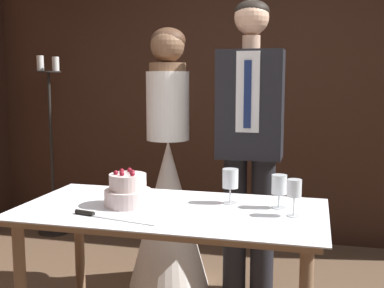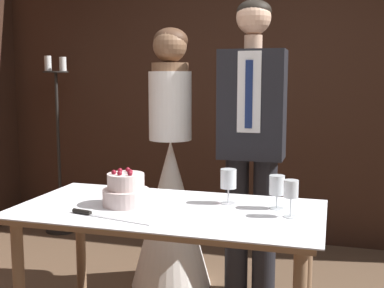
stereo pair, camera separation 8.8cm
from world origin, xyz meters
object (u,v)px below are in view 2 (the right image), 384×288
bride (171,192)px  wine_glass_far (228,181)px  wine_glass_near (291,190)px  cake_knife (96,215)px  candle_stand (59,152)px  tiered_cake (126,191)px  cake_table (168,226)px  wine_glass_middle (277,187)px  groom (252,134)px

bride → wine_glass_far: bearing=-50.9°
wine_glass_near → wine_glass_far: (-0.32, 0.16, -0.01)m
wine_glass_far → bride: bride is taller
cake_knife → candle_stand: candle_stand is taller
bride → tiered_cake: bearing=-86.6°
cake_table → tiered_cake: tiered_cake is taller
wine_glass_near → wine_glass_middle: 0.15m
wine_glass_middle → groom: bearing=109.2°
tiered_cake → wine_glass_far: (0.48, 0.17, 0.05)m
cake_knife → wine_glass_far: wine_glass_far is taller
bride → candle_stand: (-1.35, 0.81, 0.10)m
cake_knife → wine_glass_far: 0.67m
candle_stand → wine_glass_far: bearing=-37.9°
wine_glass_far → bride: 0.88m
wine_glass_middle → candle_stand: candle_stand is taller
cake_table → bride: 0.87m
cake_knife → groom: bearing=73.7°
wine_glass_middle → groom: size_ratio=0.09×
wine_glass_middle → candle_stand: bearing=144.9°
wine_glass_near → wine_glass_far: wine_glass_far is taller
wine_glass_near → candle_stand: candle_stand is taller
bride → candle_stand: 1.58m
cake_knife → cake_table: bearing=50.8°
tiered_cake → candle_stand: candle_stand is taller
tiered_cake → cake_knife: tiered_cake is taller
tiered_cake → wine_glass_near: tiered_cake is taller
wine_glass_near → bride: (-0.85, 0.81, -0.25)m
tiered_cake → groom: 0.98m
wine_glass_middle → cake_knife: bearing=-155.0°
tiered_cake → wine_glass_far: bearing=19.6°
cake_table → wine_glass_far: wine_glass_far is taller
cake_table → candle_stand: candle_stand is taller
wine_glass_middle → tiered_cake: bearing=-169.0°
bride → groom: 0.68m
wine_glass_middle → wine_glass_far: 0.25m
bride → candle_stand: size_ratio=1.08×
cake_table → candle_stand: 2.30m
wine_glass_near → bride: bride is taller
cake_knife → bride: 1.06m
groom → cake_table: bearing=-108.2°
cake_table → tiered_cake: size_ratio=6.39×
bride → candle_stand: bearing=149.0°
cake_knife → bride: bride is taller
wine_glass_near → bride: 1.20m
wine_glass_far → cake_table: bearing=-147.3°
wine_glass_near → candle_stand: size_ratio=0.11×
cake_knife → wine_glass_middle: bearing=36.1°
wine_glass_near → cake_table: bearing=-178.8°
groom → candle_stand: 2.08m
cake_table → wine_glass_middle: wine_glass_middle is taller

